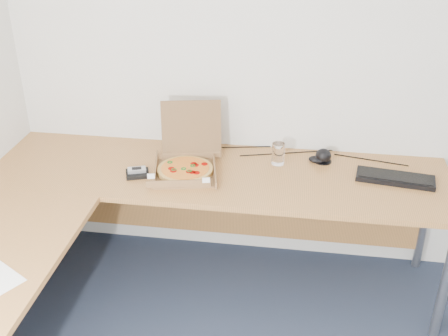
% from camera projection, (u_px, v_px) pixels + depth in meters
% --- Properties ---
extents(room_shell, '(3.50, 3.50, 2.50)m').
position_uv_depth(room_shell, '(320.00, 260.00, 1.48)').
color(room_shell, silver).
rests_on(room_shell, ground).
extents(desk, '(2.50, 2.20, 0.73)m').
position_uv_depth(desk, '(139.00, 214.00, 2.70)').
color(desk, '#B2753B').
rests_on(desk, ground).
extents(pizza_box, '(0.33, 0.39, 0.34)m').
position_uv_depth(pizza_box, '(186.00, 165.00, 2.99)').
color(pizza_box, brown).
rests_on(pizza_box, desk).
extents(drinking_glass, '(0.07, 0.07, 0.12)m').
position_uv_depth(drinking_glass, '(278.00, 154.00, 3.07)').
color(drinking_glass, silver).
rests_on(drinking_glass, desk).
extents(keyboard, '(0.42, 0.20, 0.03)m').
position_uv_depth(keyboard, '(395.00, 178.00, 2.92)').
color(keyboard, black).
rests_on(keyboard, desk).
extents(mouse, '(0.10, 0.07, 0.04)m').
position_uv_depth(mouse, '(317.00, 159.00, 3.10)').
color(mouse, black).
rests_on(mouse, desk).
extents(wallet, '(0.15, 0.13, 0.02)m').
position_uv_depth(wallet, '(137.00, 174.00, 2.97)').
color(wallet, black).
rests_on(wallet, desk).
extents(phone, '(0.11, 0.08, 0.02)m').
position_uv_depth(phone, '(137.00, 170.00, 2.97)').
color(phone, '#B2B5BA').
rests_on(phone, wallet).
extents(dome_speaker, '(0.10, 0.10, 0.08)m').
position_uv_depth(dome_speaker, '(323.00, 155.00, 3.10)').
color(dome_speaker, black).
rests_on(dome_speaker, desk).
extents(cable_bundle, '(0.62, 0.13, 0.01)m').
position_uv_depth(cable_bundle, '(288.00, 153.00, 3.21)').
color(cable_bundle, black).
rests_on(cable_bundle, desk).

